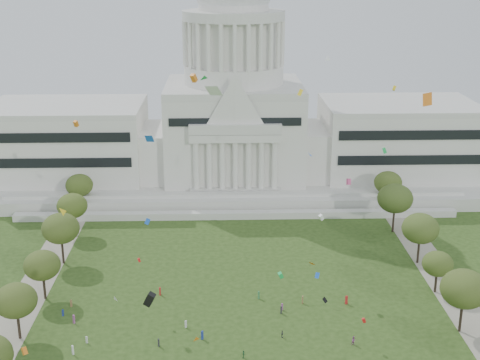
{
  "coord_description": "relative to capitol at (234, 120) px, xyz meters",
  "views": [
    {
      "loc": [
        -4.27,
        -101.39,
        72.22
      ],
      "look_at": [
        0.0,
        45.0,
        24.0
      ],
      "focal_mm": 50.0,
      "sensor_mm": 36.0,
      "label": 1
    }
  ],
  "objects": [
    {
      "name": "capitol",
      "position": [
        0.0,
        0.0,
        0.0
      ],
      "size": [
        160.0,
        64.5,
        91.3
      ],
      "color": "beige",
      "rests_on": "ground"
    },
    {
      "name": "row_tree_r_5",
      "position": [
        43.49,
        -43.4,
        -12.37
      ],
      "size": [
        9.82,
        9.82,
        13.96
      ],
      "color": "black",
      "rests_on": "ground"
    },
    {
      "name": "path_left",
      "position": [
        -48.0,
        -83.59,
        -22.28
      ],
      "size": [
        8.0,
        160.0,
        0.04
      ],
      "primitive_type": "cube",
      "color": "gray",
      "rests_on": "ground"
    },
    {
      "name": "row_tree_r_2",
      "position": [
        44.17,
        -96.15,
        -12.64
      ],
      "size": [
        9.55,
        9.55,
        13.58
      ],
      "color": "black",
      "rests_on": "ground"
    },
    {
      "name": "row_tree_r_3",
      "position": [
        44.4,
        -79.1,
        -15.21
      ],
      "size": [
        7.01,
        7.01,
        9.98
      ],
      "color": "black",
      "rests_on": "ground"
    },
    {
      "name": "row_tree_r_6",
      "position": [
        45.96,
        -25.46,
        -13.79
      ],
      "size": [
        8.42,
        8.42,
        11.97
      ],
      "color": "black",
      "rests_on": "ground"
    },
    {
      "name": "path_right",
      "position": [
        48.0,
        -83.59,
        -22.28
      ],
      "size": [
        8.0,
        160.0,
        0.04
      ],
      "primitive_type": "cube",
      "color": "gray",
      "rests_on": "ground"
    },
    {
      "name": "person_2",
      "position": [
        21.53,
        -100.56,
        -21.36
      ],
      "size": [
        1.05,
        0.85,
        1.87
      ],
      "primitive_type": "imported",
      "rotation": [
        0.0,
        0.0,
        0.36
      ],
      "color": "#994C8C",
      "rests_on": "ground"
    },
    {
      "name": "person_4",
      "position": [
        -0.38,
        -104.53,
        -21.48
      ],
      "size": [
        0.56,
        0.98,
        1.64
      ],
      "primitive_type": "imported",
      "rotation": [
        0.0,
        0.0,
        4.67
      ],
      "color": "#33723F",
      "rests_on": "ground"
    },
    {
      "name": "row_tree_l_4",
      "position": [
        -44.08,
        -61.17,
        -12.9
      ],
      "size": [
        9.29,
        9.29,
        13.21
      ],
      "color": "black",
      "rests_on": "ground"
    },
    {
      "name": "row_tree_l_6",
      "position": [
        -46.87,
        -24.45,
        -14.02
      ],
      "size": [
        8.19,
        8.19,
        11.64
      ],
      "color": "black",
      "rests_on": "ground"
    },
    {
      "name": "row_tree_r_4",
      "position": [
        44.76,
        -63.55,
        -13.01
      ],
      "size": [
        9.19,
        9.19,
        13.06
      ],
      "color": "black",
      "rests_on": "ground"
    },
    {
      "name": "row_tree_l_5",
      "position": [
        -45.22,
        -42.58,
        -13.88
      ],
      "size": [
        8.33,
        8.33,
        11.85
      ],
      "color": "black",
      "rests_on": "ground"
    },
    {
      "name": "row_tree_l_3",
      "position": [
        -44.09,
        -79.67,
        -14.09
      ],
      "size": [
        8.12,
        8.12,
        11.55
      ],
      "color": "black",
      "rests_on": "ground"
    },
    {
      "name": "row_tree_l_2",
      "position": [
        -45.04,
        -96.29,
        -13.79
      ],
      "size": [
        8.42,
        8.42,
        11.97
      ],
      "color": "black",
      "rests_on": "ground"
    },
    {
      "name": "kite_swarm",
      "position": [
        3.33,
        -105.36,
        7.46
      ],
      "size": [
        84.25,
        99.8,
        55.03
      ],
      "color": "yellow",
      "rests_on": "ground"
    },
    {
      "name": "distant_crowd",
      "position": [
        -11.92,
        -98.1,
        -21.42
      ],
      "size": [
        65.96,
        41.79,
        1.95
      ],
      "color": "#4C4C51",
      "rests_on": "ground"
    },
    {
      "name": "person_10",
      "position": [
        7.64,
        -97.5,
        -21.51
      ],
      "size": [
        0.77,
        1.04,
        1.58
      ],
      "primitive_type": "imported",
      "rotation": [
        0.0,
        0.0,
        1.26
      ],
      "color": "#4C4C51",
      "rests_on": "ground"
    }
  ]
}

